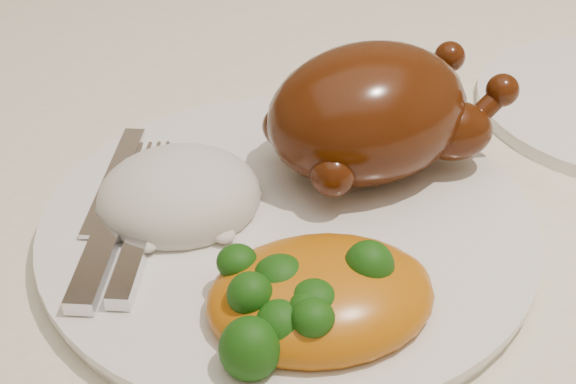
{
  "coord_description": "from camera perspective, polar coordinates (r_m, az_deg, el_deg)",
  "views": [
    {
      "loc": [
        -0.09,
        -0.45,
        1.09
      ],
      "look_at": [
        -0.07,
        -0.05,
        0.8
      ],
      "focal_mm": 50.0,
      "sensor_mm": 36.0,
      "label": 1
    }
  ],
  "objects": [
    {
      "name": "dining_table",
      "position": [
        0.63,
        6.16,
        -7.18
      ],
      "size": [
        1.6,
        0.9,
        0.76
      ],
      "color": "brown",
      "rests_on": "floor"
    },
    {
      "name": "tablecloth",
      "position": [
        0.58,
        6.61,
        -1.86
      ],
      "size": [
        1.73,
        1.03,
        0.18
      ],
      "color": "beige",
      "rests_on": "dining_table"
    },
    {
      "name": "dinner_plate",
      "position": [
        0.51,
        -0.0,
        -2.43
      ],
      "size": [
        0.33,
        0.33,
        0.01
      ],
      "primitive_type": "cylinder",
      "rotation": [
        0.0,
        0.0,
        0.07
      ],
      "color": "white",
      "rests_on": "tablecloth"
    },
    {
      "name": "roast_chicken",
      "position": [
        0.54,
        6.08,
        5.7
      ],
      "size": [
        0.19,
        0.16,
        0.09
      ],
      "rotation": [
        0.0,
        0.0,
        0.44
      ],
      "color": "#4F1F08",
      "rests_on": "dinner_plate"
    },
    {
      "name": "rice_mound",
      "position": [
        0.51,
        -7.73,
        -0.31
      ],
      "size": [
        0.12,
        0.11,
        0.05
      ],
      "rotation": [
        0.0,
        0.0,
        0.14
      ],
      "color": "silver",
      "rests_on": "dinner_plate"
    },
    {
      "name": "mac_and_cheese",
      "position": [
        0.44,
        2.38,
        -7.47
      ],
      "size": [
        0.14,
        0.11,
        0.05
      ],
      "rotation": [
        0.0,
        0.0,
        0.15
      ],
      "color": "orange",
      "rests_on": "dinner_plate"
    },
    {
      "name": "cutlery",
      "position": [
        0.5,
        -11.91,
        -2.72
      ],
      "size": [
        0.05,
        0.19,
        0.01
      ],
      "rotation": [
        0.0,
        0.0,
        -0.12
      ],
      "color": "silver",
      "rests_on": "dinner_plate"
    }
  ]
}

